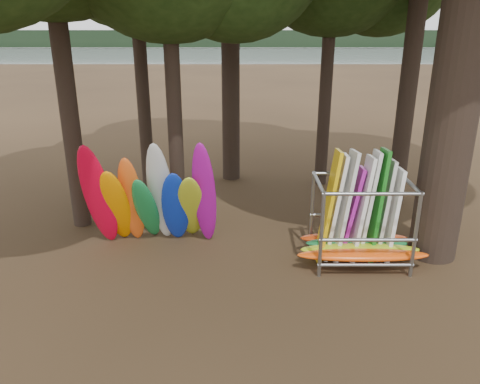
{
  "coord_description": "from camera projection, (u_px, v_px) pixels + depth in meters",
  "views": [
    {
      "loc": [
        -0.19,
        -10.27,
        5.67
      ],
      "look_at": [
        -0.19,
        1.5,
        1.4
      ],
      "focal_mm": 35.0,
      "sensor_mm": 36.0,
      "label": 1
    }
  ],
  "objects": [
    {
      "name": "ground",
      "position": [
        248.0,
        266.0,
        11.59
      ],
      "size": [
        120.0,
        120.0,
        0.0
      ],
      "primitive_type": "plane",
      "color": "#47331E",
      "rests_on": "ground"
    },
    {
      "name": "lake",
      "position": [
        242.0,
        64.0,
        68.0
      ],
      "size": [
        160.0,
        160.0,
        0.0
      ],
      "primitive_type": "plane",
      "color": "gray",
      "rests_on": "ground"
    },
    {
      "name": "far_shore",
      "position": [
        241.0,
        39.0,
        114.32
      ],
      "size": [
        160.0,
        4.0,
        4.0
      ],
      "primitive_type": "cube",
      "color": "black",
      "rests_on": "ground"
    },
    {
      "name": "kayak_row",
      "position": [
        150.0,
        201.0,
        12.17
      ],
      "size": [
        3.52,
        1.79,
        3.17
      ],
      "color": "red",
      "rests_on": "ground"
    },
    {
      "name": "storage_rack",
      "position": [
        360.0,
        224.0,
        11.49
      ],
      "size": [
        3.19,
        1.5,
        2.87
      ],
      "color": "gray",
      "rests_on": "ground"
    }
  ]
}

